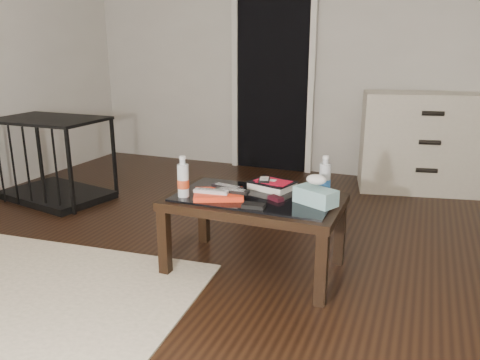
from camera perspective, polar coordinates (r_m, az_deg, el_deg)
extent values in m
plane|color=black|center=(2.89, -4.00, -10.69)|extent=(5.00, 5.00, 0.00)
plane|color=silver|center=(4.96, 8.83, 16.39)|extent=(5.00, 0.00, 5.00)
cube|color=black|center=(5.04, 4.05, 12.54)|extent=(0.80, 0.05, 2.00)
cube|color=silver|center=(5.16, -0.61, 12.65)|extent=(0.06, 0.04, 2.04)
cube|color=silver|center=(4.90, 8.72, 12.31)|extent=(0.06, 0.04, 2.04)
cube|color=black|center=(2.77, -9.18, -7.53)|extent=(0.06, 0.06, 0.40)
cube|color=black|center=(2.46, 9.89, -10.69)|extent=(0.06, 0.06, 0.40)
cube|color=black|center=(3.19, -4.42, -4.14)|extent=(0.06, 0.06, 0.40)
cube|color=black|center=(2.93, 12.07, -6.36)|extent=(0.06, 0.06, 0.40)
cube|color=black|center=(2.72, 1.80, -2.68)|extent=(1.00, 0.60, 0.05)
cube|color=black|center=(2.71, 1.80, -2.06)|extent=(0.90, 0.50, 0.01)
cube|color=beige|center=(4.63, 22.08, 4.25)|extent=(1.27, 0.72, 0.90)
cylinder|color=black|center=(4.42, 21.78, 1.09)|extent=(0.18, 0.07, 0.04)
cylinder|color=black|center=(4.36, 22.12, 4.27)|extent=(0.18, 0.07, 0.04)
cylinder|color=black|center=(4.33, 22.46, 7.51)|extent=(0.18, 0.07, 0.04)
cube|color=black|center=(4.46, -21.40, -1.68)|extent=(1.00, 0.76, 0.06)
cube|color=black|center=(4.32, -22.29, 6.84)|extent=(1.00, 0.76, 0.02)
cube|color=black|center=(3.89, -19.99, 0.91)|extent=(0.03, 0.03, 0.70)
cube|color=black|center=(4.87, -23.28, 3.44)|extent=(0.03, 0.03, 0.70)
cube|color=black|center=(4.31, -15.11, 2.72)|extent=(0.03, 0.03, 0.70)
cube|color=red|center=(2.69, -2.61, -1.77)|extent=(0.34, 0.30, 0.03)
cube|color=#BABBBF|center=(2.67, -3.53, -1.35)|extent=(0.20, 0.07, 0.02)
cube|color=black|center=(2.67, -0.99, -1.31)|extent=(0.20, 0.05, 0.02)
cube|color=black|center=(2.74, -1.55, -0.82)|extent=(0.21, 0.09, 0.02)
cube|color=black|center=(2.85, 3.94, -0.63)|extent=(0.30, 0.26, 0.05)
cube|color=#B70C24|center=(2.84, 3.92, -0.10)|extent=(0.22, 0.19, 0.01)
cube|color=black|center=(2.83, 2.98, 0.05)|extent=(0.09, 0.12, 0.02)
cube|color=black|center=(2.64, 4.38, -2.24)|extent=(0.10, 0.09, 0.02)
cube|color=black|center=(2.51, 1.67, -3.15)|extent=(0.13, 0.08, 0.02)
cylinder|color=silver|center=(2.69, -6.96, 0.44)|extent=(0.08, 0.08, 0.24)
cylinder|color=silver|center=(2.72, 10.31, 0.48)|extent=(0.07, 0.07, 0.24)
cube|color=teal|center=(2.59, 9.20, -1.96)|extent=(0.26, 0.21, 0.09)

